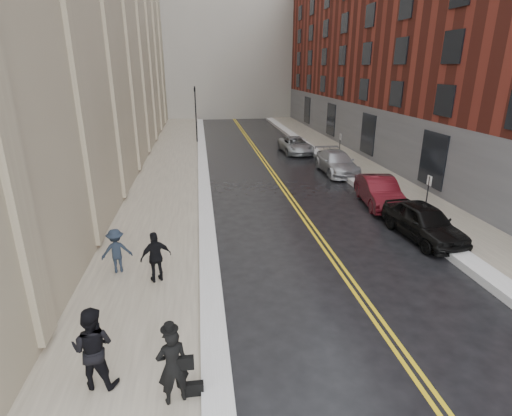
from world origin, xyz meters
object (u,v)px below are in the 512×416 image
object	(u,v)px
car_black	(424,222)
pedestrian_a	(93,348)
pedestrian_main	(173,366)
car_maroon	(379,191)
pedestrian_b	(116,251)
car_silver_near	(337,162)
car_silver_far	(296,145)
pedestrian_c	(156,257)

from	to	relation	value
car_black	pedestrian_a	xyz separation A→B (m)	(-11.63, -6.85, 0.37)
pedestrian_main	car_maroon	bearing A→B (deg)	-146.89
pedestrian_b	car_black	bearing A→B (deg)	175.88
car_silver_near	car_maroon	bearing A→B (deg)	-89.74
car_silver_far	pedestrian_b	xyz separation A→B (m)	(-10.93, -19.60, 0.28)
car_silver_far	pedestrian_main	size ratio (longest dim) A/B	2.62
pedestrian_a	pedestrian_b	xyz separation A→B (m)	(-0.50, 5.34, -0.19)
car_maroon	pedestrian_main	xyz separation A→B (m)	(-9.90, -11.94, 0.31)
car_black	car_silver_near	bearing A→B (deg)	85.32
pedestrian_main	pedestrian_c	world-z (taller)	pedestrian_main
car_silver_far	pedestrian_c	world-z (taller)	pedestrian_c
pedestrian_a	pedestrian_c	size ratio (longest dim) A/B	1.12
pedestrian_a	pedestrian_c	xyz separation A→B (m)	(0.91, 4.51, -0.11)
car_silver_far	pedestrian_main	xyz separation A→B (m)	(-8.70, -25.67, 0.40)
car_black	pedestrian_main	distance (m)	12.47
car_maroon	car_silver_near	distance (m)	6.77
car_maroon	car_silver_far	size ratio (longest dim) A/B	0.95
car_black	pedestrian_a	world-z (taller)	pedestrian_a
pedestrian_main	pedestrian_a	distance (m)	1.88
pedestrian_main	pedestrian_b	distance (m)	6.47
car_silver_near	pedestrian_c	size ratio (longest dim) A/B	2.90
car_maroon	car_silver_far	distance (m)	13.79
car_black	pedestrian_main	world-z (taller)	pedestrian_main
car_maroon	pedestrian_a	distance (m)	16.16
car_silver_far	pedestrian_b	bearing A→B (deg)	-121.61
car_black	pedestrian_c	distance (m)	10.98
car_silver_far	pedestrian_b	distance (m)	22.45
car_maroon	pedestrian_c	size ratio (longest dim) A/B	2.59
pedestrian_a	car_silver_near	bearing A→B (deg)	-112.64
car_maroon	pedestrian_c	distance (m)	12.65
car_silver_near	pedestrian_a	xyz separation A→B (m)	(-11.63, -17.98, 0.39)
car_black	pedestrian_main	size ratio (longest dim) A/B	2.43
pedestrian_b	car_maroon	bearing A→B (deg)	-165.40
car_silver_near	pedestrian_a	bearing A→B (deg)	-122.64
car_maroon	pedestrian_b	xyz separation A→B (m)	(-12.13, -5.87, 0.20)
car_silver_far	pedestrian_c	xyz separation A→B (m)	(-9.53, -20.44, 0.36)
car_silver_near	pedestrian_a	size ratio (longest dim) A/B	2.59
car_black	pedestrian_b	bearing A→B (deg)	-177.59
car_silver_far	pedestrian_a	bearing A→B (deg)	-115.15
car_black	car_silver_near	distance (m)	11.13
pedestrian_b	pedestrian_c	size ratio (longest dim) A/B	0.91
car_silver_near	pedestrian_c	bearing A→B (deg)	-128.26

